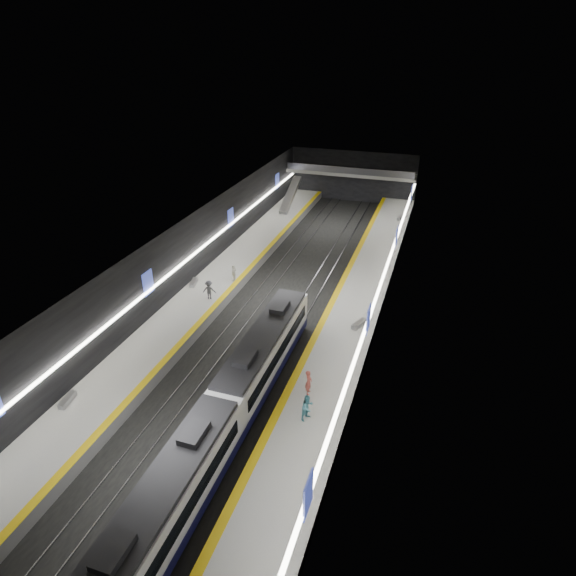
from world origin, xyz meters
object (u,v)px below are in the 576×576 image
(bench_right_far, at_px, (400,218))
(passenger_left_b, at_px, (209,290))
(train, at_px, (224,415))
(escalator, at_px, (290,195))
(bench_right_near, at_px, (359,324))
(bench_left_near, at_px, (67,400))
(passenger_right_b, at_px, (308,408))
(passenger_right_a, at_px, (309,382))
(passenger_left_a, at_px, (234,273))
(bench_left_far, at_px, (194,283))

(bench_right_far, relative_size, passenger_left_b, 0.89)
(train, xyz_separation_m, escalator, (-10.00, 45.01, 0.70))
(bench_right_near, distance_m, passenger_left_b, 15.01)
(passenger_left_b, bearing_deg, bench_left_near, 66.63)
(bench_right_near, height_order, passenger_right_b, passenger_right_b)
(passenger_right_b, bearing_deg, passenger_left_b, 74.09)
(passenger_right_a, xyz_separation_m, passenger_right_b, (0.66, -2.55, -0.00))
(passenger_right_a, bearing_deg, passenger_left_a, 30.51)
(passenger_right_a, distance_m, passenger_left_a, 19.34)
(bench_left_near, distance_m, bench_right_far, 49.38)
(bench_left_far, distance_m, bench_right_near, 18.16)
(bench_right_far, height_order, passenger_left_b, passenger_left_b)
(escalator, distance_m, bench_left_far, 27.23)
(bench_left_near, bearing_deg, passenger_right_b, 4.35)
(train, xyz_separation_m, bench_left_near, (-11.75, -1.17, -0.99))
(bench_right_far, xyz_separation_m, passenger_left_a, (-14.51, -24.81, 0.69))
(train, height_order, passenger_left_b, train)
(train, relative_size, bench_right_far, 17.22)
(bench_left_near, bearing_deg, passenger_left_b, 71.93)
(passenger_right_b, height_order, passenger_left_a, passenger_right_b)
(escalator, relative_size, bench_left_far, 4.67)
(escalator, bearing_deg, train, -77.47)
(bench_right_near, bearing_deg, passenger_right_b, -72.90)
(bench_right_far, relative_size, passenger_left_a, 0.96)
(bench_right_near, xyz_separation_m, passenger_left_b, (-14.99, 0.36, 0.76))
(bench_right_far, distance_m, passenger_right_b, 42.19)
(passenger_right_a, bearing_deg, bench_left_far, 42.19)
(passenger_right_b, height_order, passenger_left_b, passenger_right_b)
(passenger_right_a, distance_m, passenger_right_b, 2.63)
(escalator, relative_size, passenger_right_a, 4.04)
(bench_right_near, height_order, bench_right_far, bench_right_near)
(bench_right_near, relative_size, bench_right_far, 1.05)
(bench_right_near, relative_size, passenger_right_a, 0.93)
(escalator, height_order, passenger_right_a, escalator)
(bench_left_near, relative_size, passenger_left_a, 0.93)
(bench_left_far, relative_size, bench_right_near, 0.93)
(train, bearing_deg, bench_right_far, 81.93)
(escalator, height_order, bench_left_near, escalator)
(bench_left_near, bearing_deg, train, -2.71)
(bench_left_near, relative_size, bench_left_far, 0.98)
(bench_right_far, bearing_deg, bench_left_near, -98.78)
(bench_right_near, bearing_deg, bench_left_near, -115.05)
(train, distance_m, passenger_left_b, 18.00)
(train, distance_m, passenger_right_a, 6.71)
(passenger_right_a, xyz_separation_m, passenger_left_b, (-13.18, 10.50, -0.01))
(escalator, relative_size, passenger_right_b, 4.06)
(passenger_left_a, bearing_deg, bench_right_far, 148.85)
(bench_right_near, height_order, passenger_right_a, passenger_right_a)
(bench_left_far, distance_m, bench_right_far, 32.47)
(bench_right_near, relative_size, passenger_right_b, 0.93)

